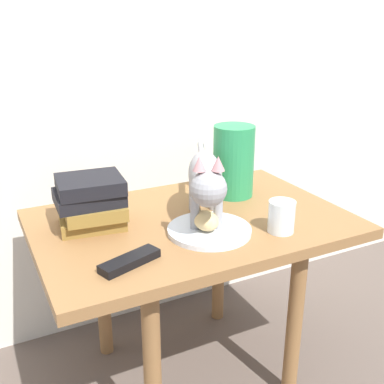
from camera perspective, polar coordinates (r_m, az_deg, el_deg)
The scene contains 10 objects.
ground_plane at distance 1.59m, azimuth -0.00°, elevation -21.11°, with size 6.00×6.00×0.00m, color brown.
back_panel at distance 1.56m, azimuth -7.23°, elevation 21.97°, with size 4.00×0.04×2.20m, color silver.
side_table at distance 1.33m, azimuth -0.00°, elevation -6.07°, with size 0.86×0.58×0.53m.
plate at distance 1.21m, azimuth 2.08°, elevation -4.74°, with size 0.22×0.22×0.01m, color silver.
bread_roll at distance 1.19m, azimuth 1.73°, elevation -3.54°, with size 0.08×0.06×0.05m, color #E0BC7A.
cat at distance 1.22m, azimuth 1.69°, elevation 1.72°, with size 0.24×0.44×0.23m.
book_stack at distance 1.25m, azimuth -12.31°, elevation -1.24°, with size 0.19×0.18×0.14m.
green_vase at distance 1.44m, azimuth 5.13°, elevation 3.81°, with size 0.13×0.13×0.22m, color #288C51.
candle_jar at distance 1.23m, azimuth 10.95°, elevation -3.19°, with size 0.07×0.07×0.08m.
tv_remote at distance 1.07m, azimuth -7.67°, elevation -8.42°, with size 0.15×0.04×0.02m, color black.
Camera 1 is at (-0.53, -1.06, 1.06)m, focal length 43.29 mm.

